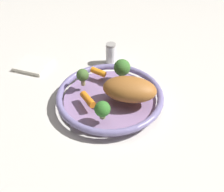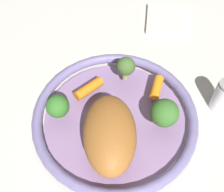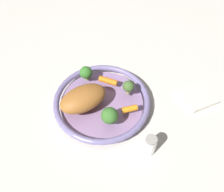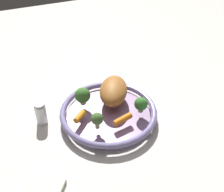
% 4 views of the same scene
% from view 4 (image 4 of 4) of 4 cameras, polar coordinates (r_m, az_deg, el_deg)
% --- Properties ---
extents(ground_plane, '(2.25, 2.25, 0.00)m').
position_cam_4_polar(ground_plane, '(0.99, -0.70, -4.46)').
color(ground_plane, beige).
extents(serving_bowl, '(0.33, 0.33, 0.04)m').
position_cam_4_polar(serving_bowl, '(0.98, -0.71, -3.50)').
color(serving_bowl, '#8E709E').
rests_on(serving_bowl, ground_plane).
extents(roast_chicken_piece, '(0.18, 0.16, 0.07)m').
position_cam_4_polar(roast_chicken_piece, '(0.99, 0.29, 1.07)').
color(roast_chicken_piece, '#A2622A').
rests_on(roast_chicken_piece, serving_bowl).
extents(baby_carrot_left, '(0.05, 0.05, 0.02)m').
position_cam_4_polar(baby_carrot_left, '(0.93, -6.41, -4.04)').
color(baby_carrot_left, orange).
rests_on(baby_carrot_left, serving_bowl).
extents(baby_carrot_right, '(0.03, 0.07, 0.02)m').
position_cam_4_polar(baby_carrot_right, '(0.91, 2.13, -4.63)').
color(baby_carrot_right, orange).
rests_on(baby_carrot_right, serving_bowl).
extents(broccoli_floret_large, '(0.05, 0.05, 0.06)m').
position_cam_4_polar(broccoli_floret_large, '(0.97, -5.84, 0.11)').
color(broccoli_floret_large, '#9CA466').
rests_on(broccoli_floret_large, serving_bowl).
extents(broccoli_floret_mid, '(0.04, 0.04, 0.05)m').
position_cam_4_polar(broccoli_floret_mid, '(0.94, 5.76, -1.61)').
color(broccoli_floret_mid, '#98A866').
rests_on(broccoli_floret_mid, serving_bowl).
extents(broccoli_floret_small, '(0.04, 0.04, 0.06)m').
position_cam_4_polar(broccoli_floret_small, '(0.88, -2.95, -4.59)').
color(broccoli_floret_small, tan).
rests_on(broccoli_floret_small, serving_bowl).
extents(salt_shaker, '(0.04, 0.04, 0.08)m').
position_cam_4_polar(salt_shaker, '(0.98, -13.90, -3.34)').
color(salt_shaker, white).
rests_on(salt_shaker, ground_plane).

